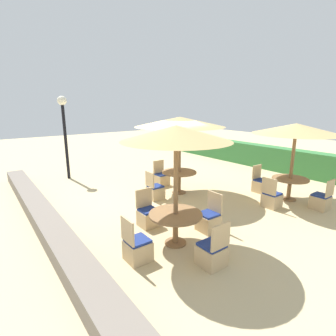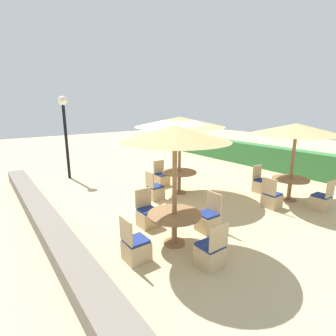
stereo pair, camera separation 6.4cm
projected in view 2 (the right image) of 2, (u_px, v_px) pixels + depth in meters
ground_plane at (154, 197)px, 8.73m from camera, size 40.00×40.00×0.00m
hedge_row at (270, 158)px, 12.40m from camera, size 13.00×0.70×1.08m
stone_border at (43, 216)px, 6.73m from camera, size 10.00×0.56×0.39m
lamp_post at (65, 121)px, 10.40m from camera, size 0.36×0.36×3.32m
parasol_back_right at (296, 129)px, 7.91m from camera, size 2.60×2.60×2.44m
round_table_back_right at (290, 183)px, 8.32m from camera, size 1.10×1.10×0.72m
patio_chair_back_right_south at (271, 199)px, 7.78m from camera, size 0.46×0.46×0.93m
patio_chair_back_right_west at (261, 185)px, 9.15m from camera, size 0.46×0.46×0.93m
patio_chair_back_right_east at (321, 201)px, 7.61m from camera, size 0.46×0.46×0.93m
parasol_front_right at (175, 134)px, 5.24m from camera, size 2.27×2.27×2.60m
round_table_front_right at (174, 219)px, 5.68m from camera, size 1.16×1.16×0.71m
patio_chair_front_right_west at (147, 216)px, 6.61m from camera, size 0.46×0.46×0.93m
patio_chair_front_right_east at (210, 253)px, 4.95m from camera, size 0.46×0.46×0.93m
patio_chair_front_right_south at (135, 248)px, 5.13m from camera, size 0.46×0.46×0.93m
patio_chair_front_right_north at (208, 220)px, 6.35m from camera, size 0.46×0.46×0.93m
parasol_center at (180, 122)px, 8.56m from camera, size 2.98×2.98×2.60m
round_table_center at (179, 176)px, 8.99m from camera, size 1.18×1.18×0.76m
patio_chair_center_west at (162, 178)px, 9.94m from camera, size 0.46×0.46×0.93m
patio_chair_center_south at (155, 191)px, 8.48m from camera, size 0.46×0.46×0.93m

